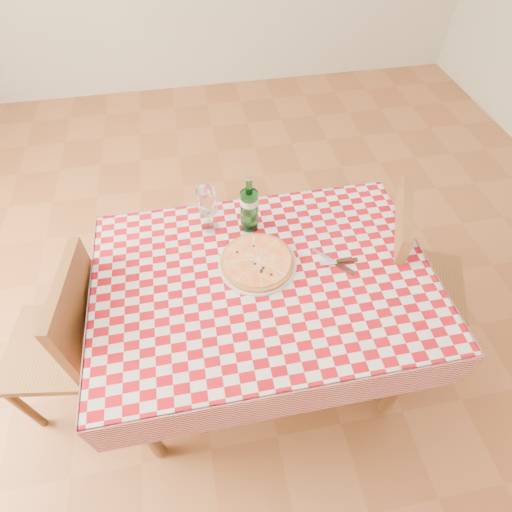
{
  "coord_description": "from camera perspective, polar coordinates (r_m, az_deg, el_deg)",
  "views": [
    {
      "loc": [
        -0.2,
        -0.88,
        1.98
      ],
      "look_at": [
        -0.02,
        0.06,
        0.82
      ],
      "focal_mm": 28.0,
      "sensor_mm": 36.0,
      "label": 1
    }
  ],
  "objects": [
    {
      "name": "dining_table",
      "position": [
        1.6,
        1.1,
        -5.14
      ],
      "size": [
        1.2,
        0.8,
        0.75
      ],
      "color": "brown",
      "rests_on": "ground"
    },
    {
      "name": "tablecloth",
      "position": [
        1.53,
        1.16,
        -3.13
      ],
      "size": [
        1.3,
        0.9,
        0.01
      ],
      "primitive_type": "cube",
      "color": "#9C0914",
      "rests_on": "dining_table"
    },
    {
      "name": "chair_near",
      "position": [
        1.99,
        20.69,
        -1.77
      ],
      "size": [
        0.53,
        0.53,
        0.89
      ],
      "rotation": [
        0.0,
        0.0,
        -0.42
      ],
      "color": "brown",
      "rests_on": "ground"
    },
    {
      "name": "chair_far",
      "position": [
        1.83,
        -25.06,
        -10.48
      ],
      "size": [
        0.46,
        0.46,
        0.9
      ],
      "rotation": [
        0.0,
        0.0,
        2.99
      ],
      "color": "brown",
      "rests_on": "ground"
    },
    {
      "name": "pizza_plate",
      "position": [
        1.55,
        0.21,
        -0.74
      ],
      "size": [
        0.32,
        0.32,
        0.04
      ],
      "primitive_type": null,
      "rotation": [
        0.0,
        0.0,
        -0.05
      ],
      "color": "#C98443",
      "rests_on": "tablecloth"
    },
    {
      "name": "water_bottle",
      "position": [
        1.6,
        -0.96,
        7.59
      ],
      "size": [
        0.1,
        0.1,
        0.27
      ],
      "primitive_type": null,
      "rotation": [
        0.0,
        0.0,
        -0.29
      ],
      "color": "#175E22",
      "rests_on": "tablecloth"
    },
    {
      "name": "wine_glass",
      "position": [
        1.63,
        -6.85,
        6.57
      ],
      "size": [
        0.1,
        0.1,
        0.2
      ],
      "primitive_type": null,
      "rotation": [
        0.0,
        0.0,
        0.36
      ],
      "color": "white",
      "rests_on": "tablecloth"
    },
    {
      "name": "cutlery",
      "position": [
        1.58,
        11.41,
        -0.85
      ],
      "size": [
        0.26,
        0.25,
        0.02
      ],
      "primitive_type": null,
      "rotation": [
        0.0,
        0.0,
        -0.42
      ],
      "color": "silver",
      "rests_on": "tablecloth"
    }
  ]
}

